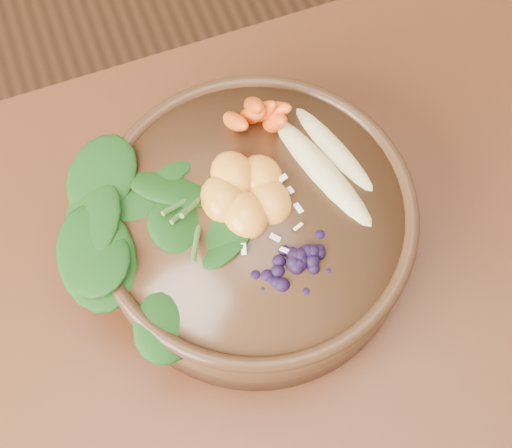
{
  "coord_description": "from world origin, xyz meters",
  "views": [
    {
      "loc": [
        -0.26,
        -0.13,
        1.49
      ],
      "look_at": [
        -0.15,
        0.16,
        0.8
      ],
      "focal_mm": 50.0,
      "sensor_mm": 36.0,
      "label": 1
    }
  ],
  "objects_px": {
    "dining_table": "(424,347)",
    "carrot_cluster": "(253,96)",
    "stoneware_bowl": "(256,228)",
    "banana_halves": "(329,152)",
    "mandarin_cluster": "(246,186)",
    "kale_heap": "(175,175)",
    "blueberry_pile": "(300,250)"
  },
  "relations": [
    {
      "from": "banana_halves",
      "to": "blueberry_pile",
      "type": "bearing_deg",
      "value": -141.51
    },
    {
      "from": "dining_table",
      "to": "mandarin_cluster",
      "type": "distance_m",
      "value": 0.31
    },
    {
      "from": "banana_halves",
      "to": "dining_table",
      "type": "bearing_deg",
      "value": -85.96
    },
    {
      "from": "carrot_cluster",
      "to": "banana_halves",
      "type": "height_order",
      "value": "carrot_cluster"
    },
    {
      "from": "banana_halves",
      "to": "blueberry_pile",
      "type": "distance_m",
      "value": 0.12
    },
    {
      "from": "dining_table",
      "to": "stoneware_bowl",
      "type": "xyz_separation_m",
      "value": [
        -0.15,
        0.16,
        0.14
      ]
    },
    {
      "from": "stoneware_bowl",
      "to": "kale_heap",
      "type": "bearing_deg",
      "value": 141.48
    },
    {
      "from": "blueberry_pile",
      "to": "dining_table",
      "type": "bearing_deg",
      "value": -34.97
    },
    {
      "from": "mandarin_cluster",
      "to": "carrot_cluster",
      "type": "bearing_deg",
      "value": 64.81
    },
    {
      "from": "stoneware_bowl",
      "to": "banana_halves",
      "type": "xyz_separation_m",
      "value": [
        0.09,
        0.03,
        0.06
      ]
    },
    {
      "from": "blueberry_pile",
      "to": "kale_heap",
      "type": "bearing_deg",
      "value": 126.41
    },
    {
      "from": "dining_table",
      "to": "carrot_cluster",
      "type": "bearing_deg",
      "value": 114.65
    },
    {
      "from": "stoneware_bowl",
      "to": "mandarin_cluster",
      "type": "bearing_deg",
      "value": 98.27
    },
    {
      "from": "kale_heap",
      "to": "banana_halves",
      "type": "xyz_separation_m",
      "value": [
        0.16,
        -0.02,
        -0.01
      ]
    },
    {
      "from": "dining_table",
      "to": "mandarin_cluster",
      "type": "height_order",
      "value": "mandarin_cluster"
    },
    {
      "from": "stoneware_bowl",
      "to": "banana_halves",
      "type": "relative_size",
      "value": 1.71
    },
    {
      "from": "kale_heap",
      "to": "carrot_cluster",
      "type": "xyz_separation_m",
      "value": [
        0.1,
        0.05,
        0.02
      ]
    },
    {
      "from": "mandarin_cluster",
      "to": "kale_heap",
      "type": "bearing_deg",
      "value": 152.83
    },
    {
      "from": "dining_table",
      "to": "carrot_cluster",
      "type": "relative_size",
      "value": 17.6
    },
    {
      "from": "carrot_cluster",
      "to": "kale_heap",
      "type": "bearing_deg",
      "value": -169.49
    },
    {
      "from": "kale_heap",
      "to": "stoneware_bowl",
      "type": "bearing_deg",
      "value": -38.52
    },
    {
      "from": "stoneware_bowl",
      "to": "kale_heap",
      "type": "xyz_separation_m",
      "value": [
        -0.07,
        0.05,
        0.07
      ]
    },
    {
      "from": "carrot_cluster",
      "to": "blueberry_pile",
      "type": "bearing_deg",
      "value": -109.55
    },
    {
      "from": "mandarin_cluster",
      "to": "banana_halves",
      "type": "bearing_deg",
      "value": 4.87
    },
    {
      "from": "banana_halves",
      "to": "kale_heap",
      "type": "bearing_deg",
      "value": 156.45
    },
    {
      "from": "banana_halves",
      "to": "mandarin_cluster",
      "type": "relative_size",
      "value": 1.84
    },
    {
      "from": "kale_heap",
      "to": "banana_halves",
      "type": "distance_m",
      "value": 0.16
    },
    {
      "from": "dining_table",
      "to": "kale_heap",
      "type": "distance_m",
      "value": 0.37
    },
    {
      "from": "stoneware_bowl",
      "to": "mandarin_cluster",
      "type": "height_order",
      "value": "mandarin_cluster"
    },
    {
      "from": "carrot_cluster",
      "to": "dining_table",
      "type": "bearing_deg",
      "value": -79.96
    },
    {
      "from": "banana_halves",
      "to": "mandarin_cluster",
      "type": "bearing_deg",
      "value": 170.25
    },
    {
      "from": "carrot_cluster",
      "to": "mandarin_cluster",
      "type": "bearing_deg",
      "value": -129.81
    }
  ]
}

